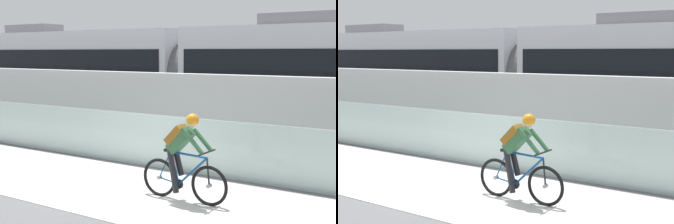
# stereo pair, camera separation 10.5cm
# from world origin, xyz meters

# --- Properties ---
(ground_plane) EXTENTS (200.00, 200.00, 0.00)m
(ground_plane) POSITION_xyz_m (0.00, 0.00, 0.00)
(ground_plane) COLOR slate
(bike_path_deck) EXTENTS (32.00, 3.20, 0.01)m
(bike_path_deck) POSITION_xyz_m (0.00, 0.00, 0.01)
(bike_path_deck) COLOR silver
(bike_path_deck) RESTS_ON ground
(glass_parapet) EXTENTS (32.00, 0.05, 1.24)m
(glass_parapet) POSITION_xyz_m (0.00, 1.85, 0.62)
(glass_parapet) COLOR #ADC6C1
(glass_parapet) RESTS_ON ground
(concrete_barrier_wall) EXTENTS (32.00, 0.36, 2.12)m
(concrete_barrier_wall) POSITION_xyz_m (0.00, 3.65, 1.06)
(concrete_barrier_wall) COLOR silver
(concrete_barrier_wall) RESTS_ON ground
(tram_rail_near) EXTENTS (32.00, 0.08, 0.01)m
(tram_rail_near) POSITION_xyz_m (0.00, 6.13, 0.00)
(tram_rail_near) COLOR #595654
(tram_rail_near) RESTS_ON ground
(tram_rail_far) EXTENTS (32.00, 0.08, 0.01)m
(tram_rail_far) POSITION_xyz_m (0.00, 7.57, 0.00)
(tram_rail_far) COLOR #595654
(tram_rail_far) RESTS_ON ground
(tram) EXTENTS (22.56, 2.54, 3.81)m
(tram) POSITION_xyz_m (-2.19, 6.85, 1.89)
(tram) COLOR silver
(tram) RESTS_ON ground
(cyclist_on_bike) EXTENTS (1.77, 0.58, 1.61)m
(cyclist_on_bike) POSITION_xyz_m (1.72, -0.00, 0.80)
(cyclist_on_bike) COLOR black
(cyclist_on_bike) RESTS_ON ground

